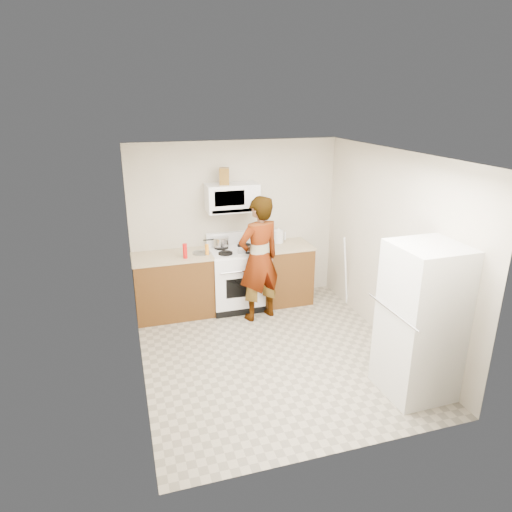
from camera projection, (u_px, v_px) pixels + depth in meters
name	position (u px, v px, depth m)	size (l,w,h in m)	color
floor	(272.00, 354.00, 5.81)	(3.60, 3.60, 0.00)	gray
back_wall	(236.00, 223.00, 7.01)	(3.20, 0.02, 2.50)	beige
right_wall	(391.00, 249.00, 5.83)	(0.02, 3.60, 2.50)	beige
cabinet_left	(174.00, 286.00, 6.72)	(1.12, 0.62, 0.90)	brown
counter_left	(172.00, 257.00, 6.57)	(1.14, 0.64, 0.04)	tan
cabinet_right	(283.00, 274.00, 7.19)	(0.80, 0.62, 0.90)	brown
counter_right	(284.00, 246.00, 7.04)	(0.82, 0.64, 0.04)	tan
gas_range	(235.00, 277.00, 6.96)	(0.76, 0.65, 1.13)	white
microwave	(232.00, 197.00, 6.68)	(0.76, 0.38, 0.40)	white
person	(259.00, 259.00, 6.48)	(0.67, 0.44, 1.83)	tan
fridge	(421.00, 321.00, 4.82)	(0.70, 0.70, 1.70)	#B8B7B4
kettle	(278.00, 236.00, 7.11)	(0.16, 0.16, 0.19)	silver
jug	(224.00, 176.00, 6.51)	(0.14, 0.14, 0.24)	brown
saucepan	(221.00, 242.00, 6.90)	(0.24, 0.24, 0.13)	#BABABF
tray	(246.00, 250.00, 6.71)	(0.25, 0.16, 0.05)	white
bottle_spray	(185.00, 251.00, 6.42)	(0.06, 0.06, 0.21)	red
bottle_hot_sauce	(207.00, 250.00, 6.56)	(0.05, 0.05, 0.16)	orange
bottle_green_cap	(185.00, 251.00, 6.46)	(0.06, 0.06, 0.19)	#198C33
pot_lid	(201.00, 253.00, 6.65)	(0.27, 0.27, 0.01)	silver
broom	(346.00, 271.00, 6.95)	(0.03, 0.03, 1.15)	white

